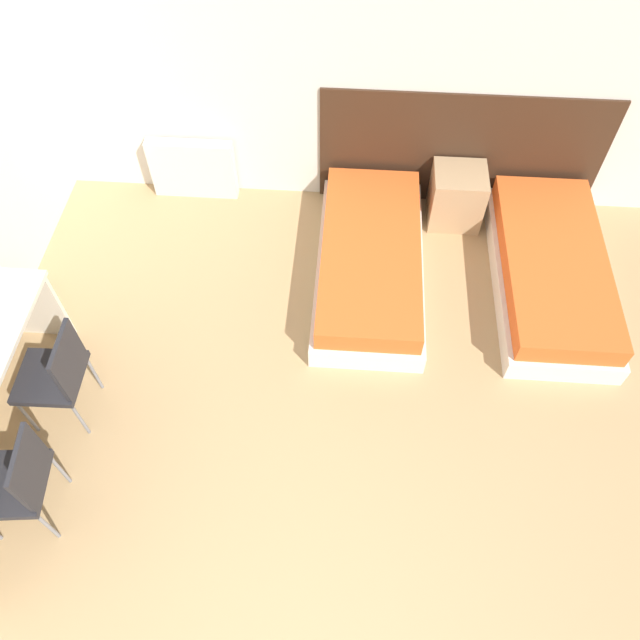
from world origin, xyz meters
name	(u,v)px	position (x,y,z in m)	size (l,w,h in m)	color
wall_back	(337,64)	(0.00, 4.30, 1.35)	(6.10, 0.05, 2.70)	silver
headboard_panel	(461,151)	(1.12, 4.27, 0.57)	(2.51, 0.03, 1.15)	#382316
bed_near_window	(370,261)	(0.36, 3.26, 0.18)	(0.90, 1.94, 0.38)	silver
bed_near_door	(550,271)	(1.88, 3.26, 0.18)	(0.90, 1.94, 0.38)	silver
nightstand	(456,196)	(1.12, 4.02, 0.27)	(0.47, 0.43, 0.54)	tan
radiator	(193,169)	(-1.32, 4.18, 0.30)	(0.79, 0.12, 0.60)	silver
chair_near_laptop	(56,373)	(-1.77, 1.80, 0.51)	(0.45, 0.45, 0.90)	#232328
chair_near_notebook	(17,480)	(-1.77, 1.04, 0.51)	(0.48, 0.48, 0.90)	#232328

